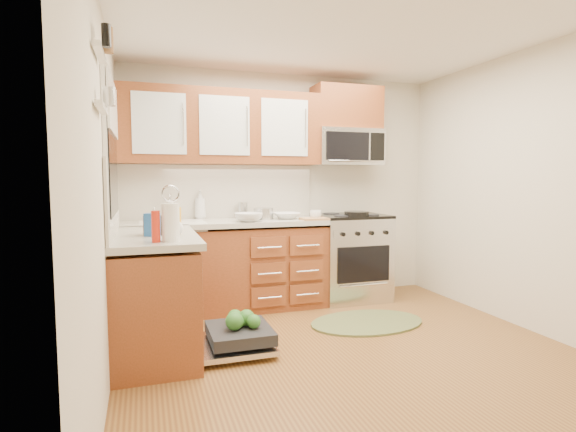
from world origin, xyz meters
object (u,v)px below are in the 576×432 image
object	(u,v)px
stock_pot	(264,214)
bowl_b	(249,217)
microwave	(347,147)
dishwasher	(235,339)
upper_cabinets	(222,127)
range	(350,257)
paper_towel_roll	(171,222)
skillet	(357,214)
cutting_board	(316,219)
sink	(173,235)
cup	(316,215)
bowl_a	(287,216)
rug	(367,322)

from	to	relation	value
stock_pot	bowl_b	xyz separation A→B (m)	(-0.20, -0.18, -0.02)
microwave	dishwasher	xyz separation A→B (m)	(-1.54, -1.25, -1.60)
upper_cabinets	microwave	size ratio (longest dim) A/B	2.70
range	paper_towel_roll	xyz separation A→B (m)	(-2.02, -1.34, 0.58)
dishwasher	skillet	world-z (taller)	skillet
cutting_board	stock_pot	bearing A→B (deg)	157.28
upper_cabinets	microwave	xyz separation A→B (m)	(1.41, -0.02, -0.18)
sink	bowl_b	distance (m)	0.77
cup	skillet	bearing A→B (deg)	-4.41
stock_pot	bowl_a	size ratio (longest dim) A/B	0.73
sink	paper_towel_roll	size ratio (longest dim) A/B	2.37
dishwasher	stock_pot	bearing A→B (deg)	64.56
paper_towel_roll	bowl_a	xyz separation A→B (m)	(1.26, 1.32, -0.10)
upper_cabinets	cutting_board	size ratio (longest dim) A/B	6.67
range	stock_pot	world-z (taller)	stock_pot
skillet	stock_pot	size ratio (longest dim) A/B	1.30
dishwasher	stock_pot	distance (m)	1.53
cutting_board	paper_towel_roll	bearing A→B (deg)	-143.30
upper_cabinets	bowl_a	world-z (taller)	upper_cabinets
stock_pot	upper_cabinets	bearing A→B (deg)	160.24
skillet	sink	bearing A→B (deg)	174.68
cutting_board	microwave	bearing A→B (deg)	33.42
stock_pot	bowl_b	world-z (taller)	stock_pot
upper_cabinets	rug	size ratio (longest dim) A/B	1.87
upper_cabinets	microwave	bearing A→B (deg)	-1.02
rug	stock_pot	xyz separation A→B (m)	(-0.77, 0.84, 0.98)
microwave	sink	size ratio (longest dim) A/B	1.23
skillet	bowl_b	xyz separation A→B (m)	(-1.18, 0.01, -0.01)
cutting_board	cup	distance (m)	0.07
sink	bowl_a	xyz separation A→B (m)	(1.18, -0.01, 0.16)
sink	dishwasher	xyz separation A→B (m)	(0.39, -1.12, -0.70)
cutting_board	skillet	bearing A→B (deg)	2.65
cup	paper_towel_roll	bearing A→B (deg)	-142.30
stock_pot	paper_towel_roll	distance (m)	1.68
upper_cabinets	microwave	world-z (taller)	upper_cabinets
microwave	sink	world-z (taller)	microwave
range	bowl_b	distance (m)	1.31
paper_towel_roll	bowl_a	size ratio (longest dim) A/B	0.94
skillet	bowl_b	bearing A→B (deg)	179.62
range	skillet	world-z (taller)	skillet
microwave	dishwasher	size ratio (longest dim) A/B	1.09
rug	bowl_a	distance (m)	1.36
rug	dishwasher	bearing A→B (deg)	-167.71
upper_cabinets	bowl_a	xyz separation A→B (m)	(0.65, -0.17, -0.92)
upper_cabinets	range	bearing A→B (deg)	-5.89
sink	upper_cabinets	bearing A→B (deg)	16.45
dishwasher	skillet	xyz separation A→B (m)	(1.52, 0.94, 0.87)
upper_cabinets	bowl_b	xyz separation A→B (m)	(0.20, -0.32, -0.91)
upper_cabinets	dishwasher	xyz separation A→B (m)	(-0.13, -1.27, -1.77)
skillet	bowl_b	world-z (taller)	bowl_b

